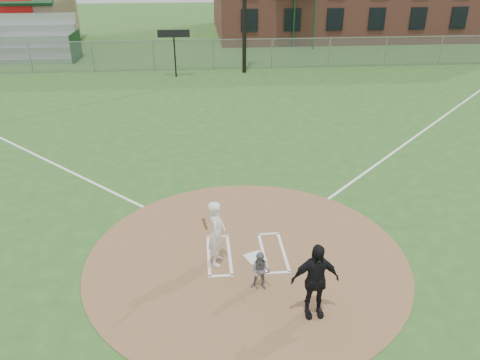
{
  "coord_description": "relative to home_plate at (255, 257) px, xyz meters",
  "views": [
    {
      "loc": [
        -1.1,
        -10.12,
        7.24
      ],
      "look_at": [
        0.0,
        2.0,
        1.3
      ],
      "focal_mm": 35.0,
      "sensor_mm": 36.0,
      "label": 1
    }
  ],
  "objects": [
    {
      "name": "catcher",
      "position": [
        -0.02,
        -1.22,
        0.48
      ],
      "size": [
        0.56,
        0.49,
        0.98
      ],
      "primitive_type": "imported",
      "rotation": [
        0.0,
        0.0,
        -0.29
      ],
      "color": "slate",
      "rests_on": "dirt_circle"
    },
    {
      "name": "dirt_circle",
      "position": [
        -0.21,
        0.08,
        -0.03
      ],
      "size": [
        8.4,
        8.4,
        0.02
      ],
      "primitive_type": "cylinder",
      "color": "olive",
      "rests_on": "ground"
    },
    {
      "name": "foul_line_third",
      "position": [
        -9.21,
        9.08,
        -0.03
      ],
      "size": [
        17.04,
        17.04,
        0.01
      ],
      "primitive_type": "cube",
      "rotation": [
        0.0,
        0.0,
        0.79
      ],
      "color": "white",
      "rests_on": "ground"
    },
    {
      "name": "ground",
      "position": [
        -0.21,
        0.08,
        -0.04
      ],
      "size": [
        140.0,
        140.0,
        0.0
      ],
      "primitive_type": "plane",
      "color": "#29581E",
      "rests_on": "ground"
    },
    {
      "name": "bleachers",
      "position": [
        -13.21,
        26.28,
        1.55
      ],
      "size": [
        6.08,
        3.2,
        3.2
      ],
      "color": "#B7BABF",
      "rests_on": "ground"
    },
    {
      "name": "home_plate",
      "position": [
        0.0,
        0.0,
        0.0
      ],
      "size": [
        0.62,
        0.62,
        0.03
      ],
      "primitive_type": "cube",
      "rotation": [
        0.0,
        0.0,
        0.39
      ],
      "color": "silver",
      "rests_on": "dirt_circle"
    },
    {
      "name": "batter_at_plate",
      "position": [
        -0.99,
        -0.09,
        0.87
      ],
      "size": [
        0.65,
        1.06,
        1.78
      ],
      "color": "white",
      "rests_on": "dirt_circle"
    },
    {
      "name": "outfield_fence",
      "position": [
        -0.21,
        22.08,
        0.98
      ],
      "size": [
        56.08,
        0.08,
        2.03
      ],
      "color": "slate",
      "rests_on": "ground"
    },
    {
      "name": "foul_line_first",
      "position": [
        8.79,
        9.08,
        -0.03
      ],
      "size": [
        17.04,
        17.04,
        0.01
      ],
      "primitive_type": "cube",
      "rotation": [
        0.0,
        0.0,
        -0.79
      ],
      "color": "white",
      "rests_on": "ground"
    },
    {
      "name": "scoreboard_sign",
      "position": [
        -2.71,
        20.28,
        2.35
      ],
      "size": [
        2.0,
        0.1,
        2.93
      ],
      "color": "black",
      "rests_on": "ground"
    },
    {
      "name": "umpire",
      "position": [
        1.01,
        -2.19,
        0.89
      ],
      "size": [
        1.08,
        0.48,
        1.81
      ],
      "primitive_type": "imported",
      "rotation": [
        0.0,
        0.0,
        0.04
      ],
      "color": "black",
      "rests_on": "dirt_circle"
    },
    {
      "name": "batters_boxes",
      "position": [
        -0.21,
        0.23,
        -0.01
      ],
      "size": [
        2.08,
        1.88,
        0.01
      ],
      "color": "white",
      "rests_on": "dirt_circle"
    }
  ]
}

